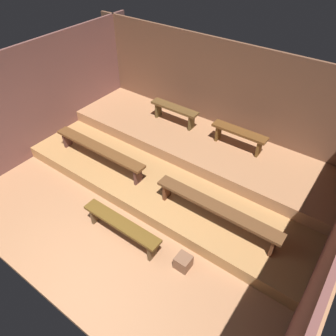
% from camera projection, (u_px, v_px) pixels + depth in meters
% --- Properties ---
extents(ground, '(6.84, 5.34, 0.08)m').
position_uv_depth(ground, '(157.00, 196.00, 6.38)').
color(ground, '#A16E4A').
extents(wall_back, '(6.84, 0.06, 2.39)m').
position_uv_depth(wall_back, '(220.00, 95.00, 6.99)').
color(wall_back, brown).
rests_on(wall_back, ground).
extents(wall_left, '(0.06, 5.34, 2.39)m').
position_uv_depth(wall_left, '(45.00, 96.00, 6.94)').
color(wall_left, brown).
rests_on(wall_left, ground).
extents(platform_lower, '(6.04, 2.98, 0.25)m').
position_uv_depth(platform_lower, '(180.00, 169.00, 6.75)').
color(platform_lower, '#A67644').
rests_on(platform_lower, ground).
extents(platform_middle, '(6.04, 1.58, 0.25)m').
position_uv_depth(platform_middle, '(198.00, 143.00, 7.01)').
color(platform_middle, '#A3704B').
rests_on(platform_middle, platform_lower).
extents(bench_floor_center, '(1.53, 0.25, 0.41)m').
position_uv_depth(bench_floor_center, '(121.00, 226.00, 5.33)').
color(bench_floor_center, brown).
rests_on(bench_floor_center, ground).
extents(bench_lower_left, '(2.28, 0.25, 0.41)m').
position_uv_depth(bench_lower_left, '(99.00, 150.00, 6.48)').
color(bench_lower_left, brown).
rests_on(bench_lower_left, platform_lower).
extents(bench_lower_right, '(2.28, 0.25, 0.41)m').
position_uv_depth(bench_lower_right, '(217.00, 209.00, 5.26)').
color(bench_lower_right, brown).
rests_on(bench_lower_right, platform_lower).
extents(bench_middle_left, '(1.17, 0.25, 0.41)m').
position_uv_depth(bench_middle_left, '(174.00, 110.00, 7.23)').
color(bench_middle_left, brown).
rests_on(bench_middle_left, platform_middle).
extents(bench_middle_right, '(1.17, 0.25, 0.41)m').
position_uv_depth(bench_middle_right, '(239.00, 134.00, 6.50)').
color(bench_middle_right, brown).
rests_on(bench_middle_right, platform_middle).
extents(wooden_crate_floor, '(0.24, 0.24, 0.24)m').
position_uv_depth(wooden_crate_floor, '(183.00, 262.00, 5.04)').
color(wooden_crate_floor, brown).
rests_on(wooden_crate_floor, ground).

